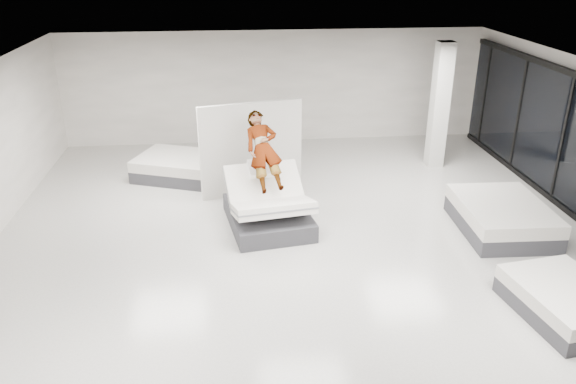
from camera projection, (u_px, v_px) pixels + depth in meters
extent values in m
plane|color=beige|center=(306.00, 258.00, 10.38)|extent=(14.00, 14.00, 0.00)
plane|color=#28282B|center=(309.00, 87.00, 9.10)|extent=(14.00, 14.00, 0.00)
cube|color=silver|center=(274.00, 87.00, 16.12)|extent=(12.00, 0.04, 3.20)
cube|color=#313136|center=(268.00, 217.00, 11.56)|extent=(1.85, 2.27, 0.36)
cube|color=silver|center=(264.00, 185.00, 11.66)|extent=(1.68, 1.21, 0.76)
cube|color=slate|center=(264.00, 185.00, 11.66)|extent=(1.68, 1.12, 0.61)
cube|color=silver|center=(273.00, 208.00, 10.98)|extent=(1.69, 1.28, 0.49)
cube|color=slate|center=(273.00, 208.00, 10.98)|extent=(1.70, 1.25, 0.30)
cube|color=white|center=(262.00, 168.00, 11.66)|extent=(0.62, 0.50, 0.35)
imported|color=slate|center=(264.00, 162.00, 11.39)|extent=(0.90, 1.67, 1.61)
cube|color=black|center=(279.00, 178.00, 11.22)|extent=(0.07, 0.15, 0.08)
cube|color=silver|center=(251.00, 149.00, 12.71)|extent=(2.34, 0.66, 2.16)
cube|color=#313136|center=(501.00, 223.00, 11.35)|extent=(1.71, 2.23, 0.32)
cube|color=silver|center=(503.00, 210.00, 11.23)|extent=(1.71, 2.23, 0.27)
cube|color=#313136|center=(564.00, 308.00, 8.73)|extent=(1.60, 1.97, 0.27)
cube|color=silver|center=(567.00, 294.00, 8.63)|extent=(1.60, 1.97, 0.22)
cube|color=#313136|center=(180.00, 171.00, 14.01)|extent=(2.41, 2.12, 0.30)
cube|color=silver|center=(179.00, 161.00, 13.90)|extent=(2.41, 2.12, 0.25)
cube|color=beige|center=(439.00, 106.00, 14.22)|extent=(0.40, 0.40, 3.20)
cube|color=black|center=(564.00, 140.00, 12.18)|extent=(0.09, 0.08, 2.80)
cube|color=black|center=(519.00, 115.00, 14.01)|extent=(0.09, 0.08, 2.80)
cube|color=black|center=(485.00, 96.00, 15.83)|extent=(0.09, 0.08, 2.80)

